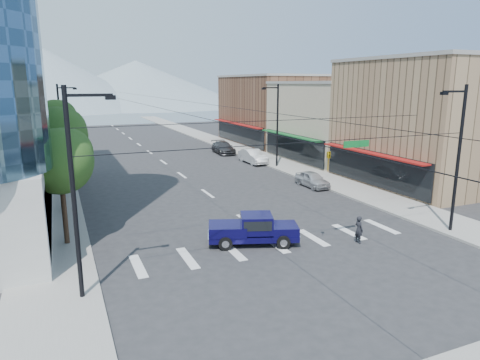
# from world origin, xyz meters

# --- Properties ---
(ground) EXTENTS (160.00, 160.00, 0.00)m
(ground) POSITION_xyz_m (0.00, 0.00, 0.00)
(ground) COLOR #28282B
(ground) RESTS_ON ground
(sidewalk_left) EXTENTS (4.00, 120.00, 0.15)m
(sidewalk_left) POSITION_xyz_m (-12.00, 40.00, 0.07)
(sidewalk_left) COLOR gray
(sidewalk_left) RESTS_ON ground
(sidewalk_right) EXTENTS (4.00, 120.00, 0.15)m
(sidewalk_right) POSITION_xyz_m (12.00, 40.00, 0.07)
(sidewalk_right) COLOR gray
(sidewalk_right) RESTS_ON ground
(shop_near) EXTENTS (12.00, 14.00, 11.00)m
(shop_near) POSITION_xyz_m (20.00, 10.00, 5.50)
(shop_near) COLOR #8C6B4C
(shop_near) RESTS_ON ground
(shop_mid) EXTENTS (12.00, 14.00, 9.00)m
(shop_mid) POSITION_xyz_m (20.00, 24.00, 4.50)
(shop_mid) COLOR tan
(shop_mid) RESTS_ON ground
(shop_far) EXTENTS (12.00, 18.00, 10.00)m
(shop_far) POSITION_xyz_m (20.00, 40.00, 5.00)
(shop_far) COLOR brown
(shop_far) RESTS_ON ground
(clock_tower) EXTENTS (4.80, 4.80, 20.40)m
(clock_tower) POSITION_xyz_m (-16.50, 62.00, 10.64)
(clock_tower) COLOR #8C6B4C
(clock_tower) RESTS_ON ground
(mountain_left) EXTENTS (80.00, 80.00, 22.00)m
(mountain_left) POSITION_xyz_m (-15.00, 150.00, 11.00)
(mountain_left) COLOR gray
(mountain_left) RESTS_ON ground
(mountain_right) EXTENTS (90.00, 90.00, 18.00)m
(mountain_right) POSITION_xyz_m (20.00, 160.00, 9.00)
(mountain_right) COLOR gray
(mountain_right) RESTS_ON ground
(tree_near) EXTENTS (3.65, 3.64, 6.71)m
(tree_near) POSITION_xyz_m (-11.07, 6.10, 4.99)
(tree_near) COLOR black
(tree_near) RESTS_ON ground
(tree_midnear) EXTENTS (4.09, 4.09, 7.52)m
(tree_midnear) POSITION_xyz_m (-11.07, 13.10, 5.59)
(tree_midnear) COLOR black
(tree_midnear) RESTS_ON ground
(tree_midfar) EXTENTS (3.65, 3.64, 6.71)m
(tree_midfar) POSITION_xyz_m (-11.07, 20.10, 4.99)
(tree_midfar) COLOR black
(tree_midfar) RESTS_ON ground
(tree_far) EXTENTS (4.09, 4.09, 7.52)m
(tree_far) POSITION_xyz_m (-11.07, 27.10, 5.59)
(tree_far) COLOR black
(tree_far) RESTS_ON ground
(signal_rig) EXTENTS (21.80, 0.20, 9.00)m
(signal_rig) POSITION_xyz_m (0.19, -1.00, 4.64)
(signal_rig) COLOR black
(signal_rig) RESTS_ON ground
(lamp_pole_nw) EXTENTS (2.00, 0.25, 9.00)m
(lamp_pole_nw) POSITION_xyz_m (-10.67, 30.00, 4.94)
(lamp_pole_nw) COLOR black
(lamp_pole_nw) RESTS_ON ground
(lamp_pole_ne) EXTENTS (2.00, 0.25, 9.00)m
(lamp_pole_ne) POSITION_xyz_m (10.67, 22.00, 4.94)
(lamp_pole_ne) COLOR black
(lamp_pole_ne) RESTS_ON ground
(pickup_truck) EXTENTS (5.48, 3.45, 1.76)m
(pickup_truck) POSITION_xyz_m (-1.35, 2.03, 0.91)
(pickup_truck) COLOR #0B083D
(pickup_truck) RESTS_ON ground
(pedestrian) EXTENTS (0.42, 0.61, 1.62)m
(pedestrian) POSITION_xyz_m (4.35, -0.24, 0.81)
(pedestrian) COLOR black
(pedestrian) RESTS_ON ground
(parked_car_near) EXTENTS (1.63, 4.02, 1.37)m
(parked_car_near) POSITION_xyz_m (9.40, 12.60, 0.69)
(parked_car_near) COLOR #B2B3B7
(parked_car_near) RESTS_ON ground
(parked_car_mid) EXTENTS (1.80, 4.92, 1.61)m
(parked_car_mid) POSITION_xyz_m (9.40, 25.19, 0.81)
(parked_car_mid) COLOR silver
(parked_car_mid) RESTS_ON ground
(parked_car_far) EXTENTS (2.51, 5.45, 1.54)m
(parked_car_far) POSITION_xyz_m (8.77, 33.16, 0.77)
(parked_car_far) COLOR #343336
(parked_car_far) RESTS_ON ground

